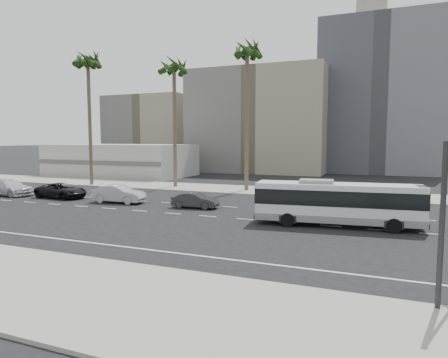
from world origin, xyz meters
The scene contains 16 objects.
ground centered at (0.00, 0.00, 0.00)m, with size 700.00×700.00×0.00m, color black.
sidewalk_north centered at (0.00, 15.50, 0.07)m, with size 120.00×7.00×0.15m, color gray.
sidewalk_south centered at (0.00, -15.50, 0.07)m, with size 120.00×7.00×0.15m, color gray.
commercial_low centered at (-30.00, 25.99, 2.50)m, with size 22.00×12.16×5.00m.
midrise_beige_west centered at (-12.00, 45.00, 9.00)m, with size 24.00×18.00×18.00m, color slate.
midrise_gray_center centered at (8.00, 52.00, 13.00)m, with size 20.00×20.00×26.00m, color #4C4E56.
midrise_beige_far centered at (-38.00, 50.00, 7.50)m, with size 18.00×16.00×15.00m, color slate.
civic_tower centered at (-2.00, 250.00, 38.83)m, with size 42.00×42.00×129.00m.
city_bus centered at (6.36, 0.16, 1.61)m, with size 10.87×3.48×3.07m.
car_a centered at (-5.51, 2.98, 0.65)m, with size 3.93×1.37×1.30m, color #2C2C30.
car_b centered at (-13.19, 2.90, 0.81)m, with size 4.90×1.71×1.61m, color #9FA1A7.
car_c centered at (-20.31, 3.22, 0.74)m, with size 5.34×2.46×1.48m, color black.
car_d centered at (-26.87, 2.67, 0.84)m, with size 5.79×2.35×1.68m, color silver.
palm_near centered at (-5.04, 14.95, 14.88)m, with size 4.88×4.88×16.43m.
palm_mid centered at (-14.10, 15.08, 13.83)m, with size 4.97×4.97×15.37m.
palm_far centered at (-24.89, 13.00, 14.95)m, with size 4.78×4.78×16.46m.
Camera 1 is at (9.19, -26.79, 5.71)m, focal length 31.92 mm.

